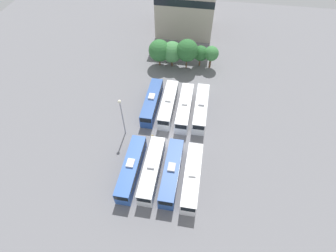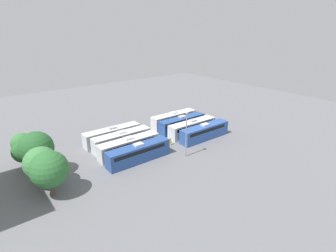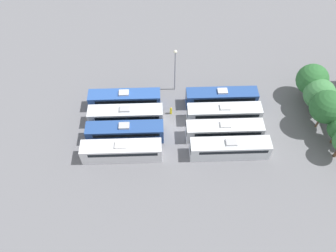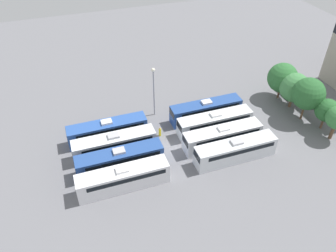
% 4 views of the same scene
% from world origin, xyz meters
% --- Properties ---
extents(ground_plane, '(123.01, 123.01, 0.00)m').
position_xyz_m(ground_plane, '(0.00, 0.00, 0.00)').
color(ground_plane, slate).
extents(bus_0, '(2.53, 11.87, 3.36)m').
position_xyz_m(bus_0, '(-5.21, -7.99, 1.64)').
color(bus_0, '#2D56A8').
rests_on(bus_0, ground_plane).
extents(bus_1, '(2.53, 11.87, 3.36)m').
position_xyz_m(bus_1, '(-1.77, -7.67, 1.64)').
color(bus_1, silver).
rests_on(bus_1, ground_plane).
extents(bus_2, '(2.53, 11.87, 3.36)m').
position_xyz_m(bus_2, '(1.56, -7.63, 1.64)').
color(bus_2, '#284C93').
rests_on(bus_2, ground_plane).
extents(bus_3, '(2.53, 11.87, 3.36)m').
position_xyz_m(bus_3, '(5.01, -7.99, 1.64)').
color(bus_3, silver).
rests_on(bus_3, ground_plane).
extents(bus_4, '(2.53, 11.87, 3.36)m').
position_xyz_m(bus_4, '(-5.07, 8.16, 1.64)').
color(bus_4, '#284C93').
rests_on(bus_4, ground_plane).
extents(bus_5, '(2.53, 11.87, 3.36)m').
position_xyz_m(bus_5, '(-1.63, 8.10, 1.64)').
color(bus_5, silver).
rests_on(bus_5, ground_plane).
extents(bus_6, '(2.53, 11.87, 3.36)m').
position_xyz_m(bus_6, '(1.80, 7.71, 1.64)').
color(bus_6, silver).
rests_on(bus_6, ground_plane).
extents(bus_7, '(2.53, 11.87, 3.36)m').
position_xyz_m(bus_7, '(5.09, 8.07, 1.64)').
color(bus_7, silver).
rests_on(bus_7, ground_plane).
extents(worker_person, '(0.36, 0.36, 1.60)m').
position_xyz_m(worker_person, '(-3.25, -0.39, 0.74)').
color(worker_person, gold).
rests_on(worker_person, ground_plane).
extents(light_pole, '(0.60, 0.60, 8.74)m').
position_xyz_m(light_pole, '(-8.82, 0.47, 5.83)').
color(light_pole, gray).
rests_on(light_pole, ground_plane).
extents(tree_0, '(5.16, 5.16, 6.71)m').
position_xyz_m(tree_0, '(-6.30, 22.97, 4.12)').
color(tree_0, brown).
rests_on(tree_0, ground_plane).
extents(tree_1, '(4.94, 4.94, 6.32)m').
position_xyz_m(tree_1, '(-3.28, 23.32, 3.83)').
color(tree_1, brown).
rests_on(tree_1, ground_plane).
extents(tree_2, '(5.15, 5.15, 7.44)m').
position_xyz_m(tree_2, '(0.30, 22.99, 4.85)').
color(tree_2, brown).
rests_on(tree_2, ground_plane).
extents(tree_3, '(3.62, 3.62, 5.30)m').
position_xyz_m(tree_3, '(3.43, 24.43, 3.48)').
color(tree_3, brown).
rests_on(tree_3, ground_plane).
extents(tree_4, '(3.49, 3.49, 5.68)m').
position_xyz_m(tree_4, '(5.95, 24.09, 3.90)').
color(tree_4, brown).
rests_on(tree_4, ground_plane).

